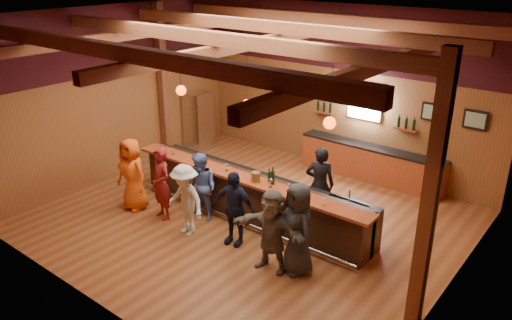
% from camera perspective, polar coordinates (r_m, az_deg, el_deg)
% --- Properties ---
extents(room, '(9.04, 9.00, 4.52)m').
position_cam_1_polar(room, '(10.48, -0.83, 9.08)').
color(room, brown).
rests_on(room, ground).
extents(bar_counter, '(6.30, 1.07, 1.11)m').
position_cam_1_polar(bar_counter, '(11.45, -0.40, -4.08)').
color(bar_counter, black).
rests_on(bar_counter, ground).
extents(back_bar_cabinet, '(4.00, 0.52, 0.95)m').
position_cam_1_polar(back_bar_cabinet, '(13.70, 12.91, -0.33)').
color(back_bar_cabinet, maroon).
rests_on(back_bar_cabinet, ground).
extents(window, '(0.95, 0.09, 0.95)m').
position_cam_1_polar(window, '(13.56, 12.38, 6.52)').
color(window, silver).
rests_on(window, room).
extents(framed_pictures, '(5.35, 0.05, 0.45)m').
position_cam_1_polar(framed_pictures, '(13.20, 15.75, 6.00)').
color(framed_pictures, black).
rests_on(framed_pictures, room).
extents(wine_shelves, '(3.00, 0.18, 0.30)m').
position_cam_1_polar(wine_shelves, '(13.62, 12.11, 4.72)').
color(wine_shelves, maroon).
rests_on(wine_shelves, room).
extents(pendant_lights, '(4.24, 0.24, 1.37)m').
position_cam_1_polar(pendant_lights, '(10.57, -1.01, 6.35)').
color(pendant_lights, black).
rests_on(pendant_lights, room).
extents(stainless_fridge, '(0.70, 0.70, 1.80)m').
position_cam_1_polar(stainless_fridge, '(15.58, -6.62, 4.49)').
color(stainless_fridge, silver).
rests_on(stainless_fridge, ground).
extents(customer_orange, '(0.88, 0.60, 1.75)m').
position_cam_1_polar(customer_orange, '(12.03, -13.97, -1.58)').
color(customer_orange, '#E65515').
rests_on(customer_orange, ground).
extents(customer_redvest, '(0.70, 0.55, 1.71)m').
position_cam_1_polar(customer_redvest, '(11.44, -10.77, -2.69)').
color(customer_redvest, maroon).
rests_on(customer_redvest, ground).
extents(customer_denim, '(0.79, 0.63, 1.58)m').
position_cam_1_polar(customer_denim, '(11.30, -6.26, -3.10)').
color(customer_denim, '#576AAF').
rests_on(customer_denim, ground).
extents(customer_white, '(1.09, 0.69, 1.61)m').
position_cam_1_polar(customer_white, '(10.72, -8.09, -4.56)').
color(customer_white, silver).
rests_on(customer_white, ground).
extents(customer_navy, '(1.00, 0.56, 1.62)m').
position_cam_1_polar(customer_navy, '(10.29, -2.56, -5.50)').
color(customer_navy, black).
rests_on(customer_navy, ground).
extents(customer_brown, '(1.58, 0.65, 1.66)m').
position_cam_1_polar(customer_brown, '(9.44, 1.81, -8.07)').
color(customer_brown, '#665C51').
rests_on(customer_brown, ground).
extents(customer_dark, '(1.05, 0.93, 1.81)m').
position_cam_1_polar(customer_dark, '(9.39, 4.81, -7.82)').
color(customer_dark, '#29292B').
rests_on(customer_dark, ground).
extents(bartender, '(0.77, 0.66, 1.78)m').
position_cam_1_polar(bartender, '(11.21, 7.29, -2.78)').
color(bartender, black).
rests_on(bartender, ground).
extents(ice_bucket, '(0.20, 0.20, 0.21)m').
position_cam_1_polar(ice_bucket, '(10.70, -0.03, -1.93)').
color(ice_bucket, brown).
rests_on(ice_bucket, bar_counter).
extents(bottle_a, '(0.08, 0.08, 0.39)m').
position_cam_1_polar(bottle_a, '(10.56, 1.92, -2.01)').
color(bottle_a, black).
rests_on(bottle_a, bar_counter).
extents(bottle_b, '(0.07, 0.07, 0.31)m').
position_cam_1_polar(bottle_b, '(10.68, 1.52, -1.92)').
color(bottle_b, black).
rests_on(bottle_b, bar_counter).
extents(glass_a, '(0.08, 0.08, 0.18)m').
position_cam_1_polar(glass_a, '(12.57, -10.65, 1.53)').
color(glass_a, silver).
rests_on(glass_a, bar_counter).
extents(glass_b, '(0.08, 0.08, 0.17)m').
position_cam_1_polar(glass_b, '(12.32, -9.48, 1.15)').
color(glass_b, silver).
rests_on(glass_b, bar_counter).
extents(glass_c, '(0.07, 0.07, 0.16)m').
position_cam_1_polar(glass_c, '(11.77, -6.16, 0.28)').
color(glass_c, silver).
rests_on(glass_c, bar_counter).
extents(glass_d, '(0.07, 0.07, 0.17)m').
position_cam_1_polar(glass_d, '(11.59, -6.38, -0.08)').
color(glass_d, silver).
rests_on(glass_d, bar_counter).
extents(glass_e, '(0.08, 0.08, 0.18)m').
position_cam_1_polar(glass_e, '(11.25, -3.39, -0.62)').
color(glass_e, silver).
rests_on(glass_e, bar_counter).
extents(glass_f, '(0.09, 0.09, 0.20)m').
position_cam_1_polar(glass_f, '(10.42, 1.67, -2.42)').
color(glass_f, silver).
rests_on(glass_f, bar_counter).
extents(glass_g, '(0.08, 0.08, 0.18)m').
position_cam_1_polar(glass_g, '(10.27, 3.69, -2.93)').
color(glass_g, silver).
rests_on(glass_g, bar_counter).
extents(glass_h, '(0.07, 0.07, 0.16)m').
position_cam_1_polar(glass_h, '(9.77, 7.77, -4.56)').
color(glass_h, silver).
rests_on(glass_h, bar_counter).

